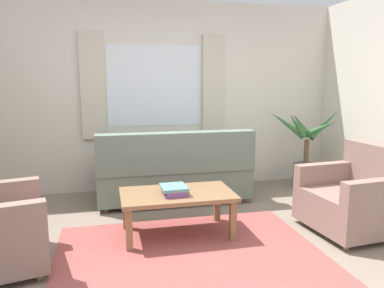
% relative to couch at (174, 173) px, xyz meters
% --- Properties ---
extents(ground_plane, '(6.24, 6.24, 0.00)m').
position_rel_couch_xyz_m(ground_plane, '(-0.14, -1.55, -0.37)').
color(ground_plane, gray).
extents(wall_back, '(5.32, 0.12, 2.60)m').
position_rel_couch_xyz_m(wall_back, '(-0.14, 0.71, 0.93)').
color(wall_back, silver).
rests_on(wall_back, ground_plane).
extents(window_with_curtains, '(1.98, 0.07, 1.40)m').
position_rel_couch_xyz_m(window_with_curtains, '(-0.14, 0.63, 1.08)').
color(window_with_curtains, white).
extents(area_rug, '(2.33, 1.78, 0.01)m').
position_rel_couch_xyz_m(area_rug, '(-0.14, -1.55, -0.36)').
color(area_rug, '#9E4C47').
rests_on(area_rug, ground_plane).
extents(couch, '(1.90, 0.82, 0.92)m').
position_rel_couch_xyz_m(couch, '(0.00, 0.00, 0.00)').
color(couch, slate).
rests_on(couch, ground_plane).
extents(armchair_right, '(0.90, 0.91, 0.88)m').
position_rel_couch_xyz_m(armchair_right, '(1.63, -1.37, -0.01)').
color(armchair_right, gray).
rests_on(armchair_right, ground_plane).
extents(coffee_table, '(1.10, 0.64, 0.44)m').
position_rel_couch_xyz_m(coffee_table, '(-0.16, -1.07, 0.01)').
color(coffee_table, olive).
rests_on(coffee_table, ground_plane).
extents(book_stack_on_table, '(0.25, 0.30, 0.08)m').
position_rel_couch_xyz_m(book_stack_on_table, '(-0.20, -1.11, 0.11)').
color(book_stack_on_table, '#7F478C').
rests_on(book_stack_on_table, coffee_table).
extents(potted_plant, '(1.11, 1.13, 1.16)m').
position_rel_couch_xyz_m(potted_plant, '(1.93, 0.16, 0.11)').
color(potted_plant, '#56565B').
rests_on(potted_plant, ground_plane).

